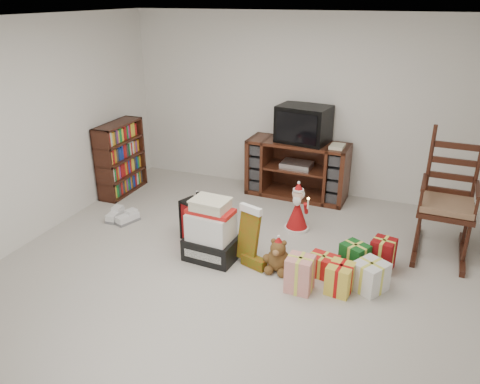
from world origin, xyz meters
The scene contains 13 objects.
room centered at (0.00, 0.00, 1.25)m, with size 5.01×5.01×2.51m.
tv_stand centered at (0.08, 2.22, 0.40)m, with size 1.43×0.56×0.81m.
bookshelf centered at (-2.33, 1.44, 0.50)m, with size 0.28×0.85×1.04m.
rocking_chair centered at (2.00, 1.31, 0.49)m, with size 0.62×0.98×1.44m.
gift_pile centered at (-0.34, 0.19, 0.30)m, with size 0.58×0.44×0.69m.
red_suitcase centered at (-0.64, 0.48, 0.25)m, with size 0.43×0.32×0.58m.
stocking centered at (0.06, 0.26, 0.33)m, with size 0.31×0.13×0.67m, color #0D7B12, non-canonical shape.
teddy_bear centered at (0.42, 0.21, 0.16)m, with size 0.25×0.22×0.37m.
santa_figurine centered at (0.36, 1.19, 0.24)m, with size 0.31×0.29×0.63m.
mrs_claus_figurine centered at (-0.72, 0.65, 0.21)m, with size 0.27×0.26×0.55m.
sneaker_pair centered at (-1.80, 0.61, 0.06)m, with size 0.39×0.34×0.11m.
gift_cluster centered at (1.10, 0.28, 0.14)m, with size 0.82×1.15×0.28m.
crt_television centered at (0.13, 2.25, 1.06)m, with size 0.75×0.60×0.50m.
Camera 1 is at (1.56, -3.87, 2.70)m, focal length 35.00 mm.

